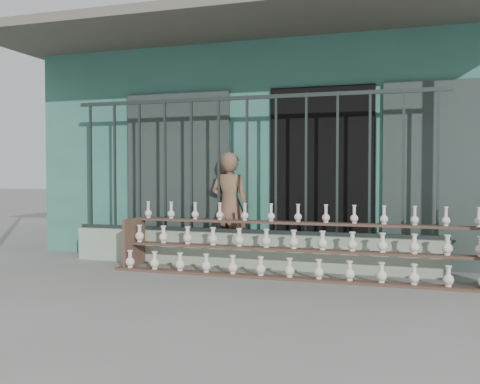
% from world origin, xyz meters
% --- Properties ---
extents(ground, '(60.00, 60.00, 0.00)m').
position_xyz_m(ground, '(0.00, 0.00, 0.00)').
color(ground, slate).
extents(workshop_building, '(7.40, 6.60, 3.21)m').
position_xyz_m(workshop_building, '(0.00, 4.23, 1.62)').
color(workshop_building, '#32695C').
rests_on(workshop_building, ground).
extents(parapet_wall, '(5.00, 0.20, 0.45)m').
position_xyz_m(parapet_wall, '(0.00, 1.30, 0.23)').
color(parapet_wall, '#91A28B').
rests_on(parapet_wall, ground).
extents(security_fence, '(5.00, 0.04, 1.80)m').
position_xyz_m(security_fence, '(-0.00, 1.30, 1.35)').
color(security_fence, '#283330').
rests_on(security_fence, parapet_wall).
extents(shelf_rack, '(4.50, 0.68, 0.85)m').
position_xyz_m(shelf_rack, '(0.71, 0.88, 0.36)').
color(shelf_rack, brown).
rests_on(shelf_rack, ground).
extents(elderly_woman, '(0.59, 0.42, 1.53)m').
position_xyz_m(elderly_woman, '(-0.35, 1.62, 0.76)').
color(elderly_woman, brown).
rests_on(elderly_woman, ground).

